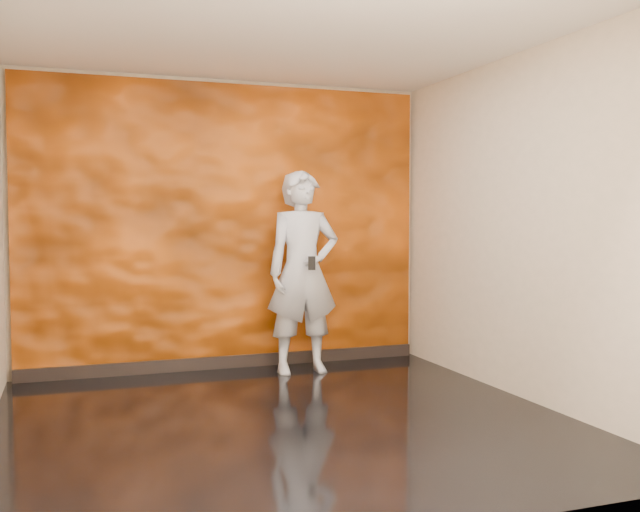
# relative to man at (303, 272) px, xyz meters

# --- Properties ---
(room) EXTENTS (4.02, 4.02, 2.81)m
(room) POSITION_rel_man_xyz_m (-0.63, -1.50, 0.45)
(room) COLOR black
(room) RESTS_ON ground
(feature_wall) EXTENTS (3.90, 0.06, 2.75)m
(feature_wall) POSITION_rel_man_xyz_m (-0.63, 0.46, 0.43)
(feature_wall) COLOR #E55F0D
(feature_wall) RESTS_ON ground
(baseboard) EXTENTS (3.90, 0.04, 0.12)m
(baseboard) POSITION_rel_man_xyz_m (-0.63, 0.42, -0.89)
(baseboard) COLOR black
(baseboard) RESTS_ON ground
(man) EXTENTS (0.70, 0.46, 1.91)m
(man) POSITION_rel_man_xyz_m (0.00, 0.00, 0.00)
(man) COLOR #A9ACB8
(man) RESTS_ON ground
(phone) EXTENTS (0.07, 0.03, 0.13)m
(phone) POSITION_rel_man_xyz_m (-0.01, -0.29, 0.10)
(phone) COLOR black
(phone) RESTS_ON man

